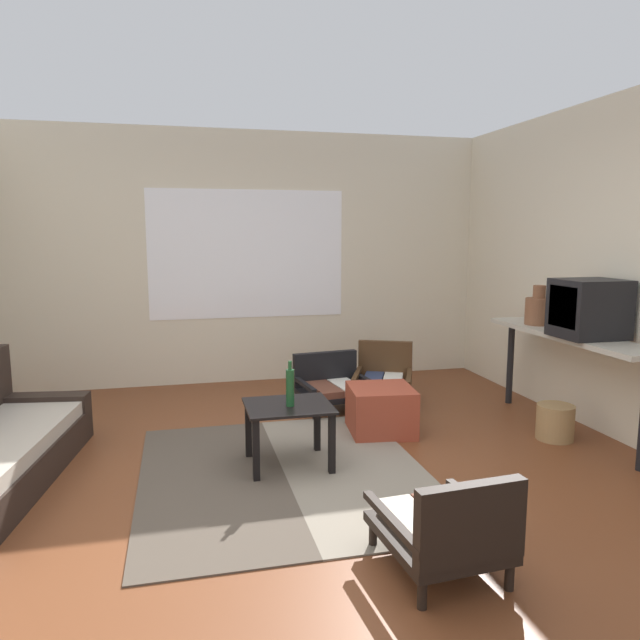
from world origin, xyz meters
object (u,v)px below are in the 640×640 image
object	(u,v)px
ottoman_orange	(381,410)
glass_bottle	(290,387)
armchair_by_window	(332,384)
wicker_basket	(555,422)
armchair_corner	(383,376)
console_shelf	(569,344)
coffee_table	(288,417)
armchair_striped_foreground	(446,529)
clay_vase	(538,310)
crt_television	(589,308)

from	to	relation	value
ottoman_orange	glass_bottle	xyz separation A→B (m)	(-0.85, -0.54, 0.39)
armchair_by_window	wicker_basket	size ratio (longest dim) A/B	2.42
armchair_corner	console_shelf	xyz separation A→B (m)	(1.17, -1.16, 0.48)
coffee_table	armchair_striped_foreground	xyz separation A→B (m)	(0.48, -1.50, -0.11)
coffee_table	wicker_basket	bearing A→B (deg)	0.91
armchair_striped_foreground	armchair_by_window	bearing A→B (deg)	86.62
console_shelf	wicker_basket	world-z (taller)	console_shelf
armchair_striped_foreground	console_shelf	xyz separation A→B (m)	(1.86, 1.69, 0.50)
armchair_corner	wicker_basket	distance (m)	1.64
coffee_table	armchair_by_window	world-z (taller)	armchair_by_window
armchair_striped_foreground	armchair_corner	distance (m)	2.93
ottoman_orange	armchair_corner	bearing A→B (deg)	69.07
clay_vase	glass_bottle	size ratio (longest dim) A/B	1.10
armchair_striped_foreground	ottoman_orange	size ratio (longest dim) A/B	1.32
armchair_by_window	glass_bottle	bearing A→B (deg)	-115.97
coffee_table	crt_television	distance (m)	2.45
armchair_striped_foreground	console_shelf	distance (m)	2.56
coffee_table	glass_bottle	xyz separation A→B (m)	(0.01, -0.03, 0.23)
armchair_corner	clay_vase	bearing A→B (deg)	-31.66
ottoman_orange	armchair_striped_foreground	bearing A→B (deg)	-100.68
armchair_by_window	wicker_basket	xyz separation A→B (m)	(1.51, -1.24, -0.09)
console_shelf	crt_television	size ratio (longest dim) A/B	3.78
ottoman_orange	crt_television	xyz separation A→B (m)	(1.48, -0.54, 0.86)
crt_television	wicker_basket	bearing A→B (deg)	161.59
wicker_basket	armchair_by_window	bearing A→B (deg)	140.48
armchair_by_window	armchair_corner	size ratio (longest dim) A/B	0.89
armchair_corner	glass_bottle	xyz separation A→B (m)	(-1.17, -1.38, 0.33)
clay_vase	wicker_basket	bearing A→B (deg)	-108.07
armchair_striped_foreground	crt_television	bearing A→B (deg)	38.31
armchair_striped_foreground	ottoman_orange	xyz separation A→B (m)	(0.38, 2.01, -0.05)
armchair_corner	coffee_table	bearing A→B (deg)	-131.31
armchair_corner	clay_vase	world-z (taller)	clay_vase
coffee_table	console_shelf	xyz separation A→B (m)	(2.35, 0.19, 0.38)
clay_vase	wicker_basket	size ratio (longest dim) A/B	1.20
crt_television	armchair_by_window	bearing A→B (deg)	142.40
glass_bottle	ottoman_orange	bearing A→B (deg)	32.36
coffee_table	crt_television	bearing A→B (deg)	-0.70
ottoman_orange	console_shelf	bearing A→B (deg)	-12.14
glass_bottle	wicker_basket	bearing A→B (deg)	1.81
wicker_basket	coffee_table	bearing A→B (deg)	-179.09
armchair_by_window	crt_television	bearing A→B (deg)	-37.60
coffee_table	crt_television	xyz separation A→B (m)	(2.34, -0.03, 0.70)
armchair_striped_foreground	crt_television	distance (m)	2.51
ottoman_orange	wicker_basket	distance (m)	1.38
console_shelf	clay_vase	distance (m)	0.49
coffee_table	ottoman_orange	distance (m)	1.01
crt_television	console_shelf	bearing A→B (deg)	89.17
coffee_table	armchair_by_window	bearing A→B (deg)	63.18
coffee_table	armchair_corner	size ratio (longest dim) A/B	0.75
console_shelf	glass_bottle	xyz separation A→B (m)	(-2.34, -0.22, -0.16)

